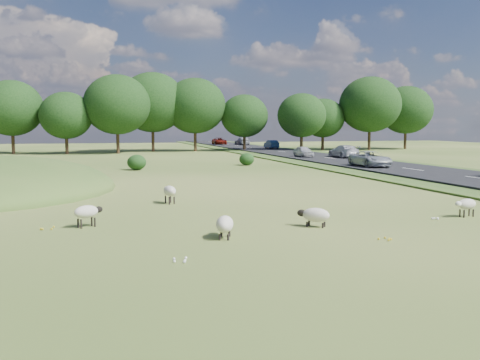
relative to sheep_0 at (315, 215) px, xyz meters
name	(u,v)px	position (x,y,z in m)	size (l,w,h in m)	color
ground	(163,174)	(-2.70, 24.13, -0.46)	(160.00, 160.00, 0.00)	#32541A
road	(338,160)	(17.30, 34.13, -0.33)	(8.00, 150.00, 0.25)	black
treeline	(124,106)	(-3.76, 59.56, 6.11)	(96.28, 14.66, 11.70)	black
shrubs	(104,160)	(-7.12, 32.35, 0.20)	(25.97, 10.28, 1.37)	black
sheep_0	(315,215)	(0.00, 0.00, 0.00)	(1.22, 1.10, 0.73)	beige
sheep_1	(87,212)	(-8.25, 2.20, 0.12)	(1.18, 0.89, 0.83)	beige
sheep_2	(170,191)	(-4.43, 7.53, 0.16)	(0.71, 1.26, 0.88)	beige
sheep_3	(225,224)	(-3.74, -1.08, 0.03)	(0.89, 1.39, 0.77)	beige
sheep_4	(466,204)	(6.96, 0.39, 0.08)	(1.10, 0.59, 0.77)	beige
car_0	(344,151)	(19.20, 36.66, 0.50)	(1.97, 4.86, 1.41)	silver
car_2	(271,144)	(19.20, 62.15, 0.44)	(1.38, 3.95, 1.30)	navy
car_3	(303,151)	(15.40, 39.26, 0.41)	(1.46, 3.62, 1.23)	silver
car_4	(242,141)	(19.20, 79.39, 0.51)	(2.02, 4.96, 1.44)	#A4A5AB
car_5	(219,141)	(15.40, 82.30, 0.45)	(2.17, 4.70, 1.31)	maroon
car_7	(370,159)	(15.40, 23.73, 0.46)	(2.22, 4.81, 1.34)	#AFB3B7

